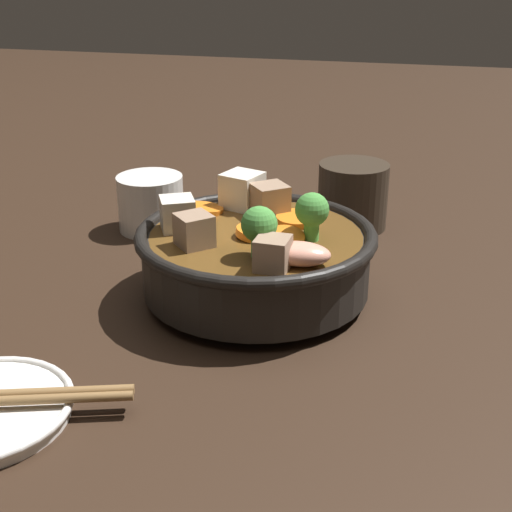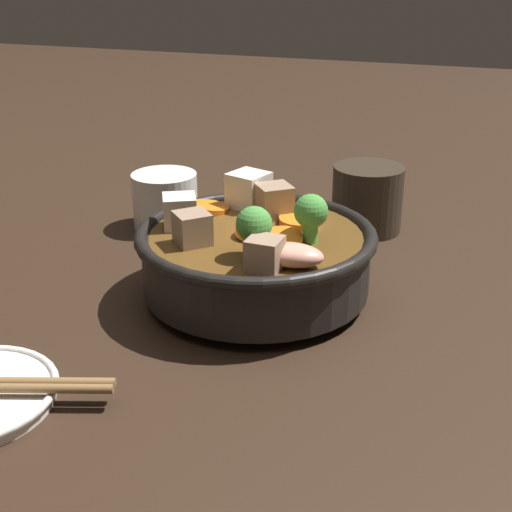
% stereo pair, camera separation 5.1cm
% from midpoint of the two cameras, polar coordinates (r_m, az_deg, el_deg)
% --- Properties ---
extents(ground_plane, '(3.00, 3.00, 0.00)m').
position_cam_midpoint_polar(ground_plane, '(0.67, -2.18, -3.33)').
color(ground_plane, black).
extents(stirfry_bowl, '(0.22, 0.22, 0.11)m').
position_cam_midpoint_polar(stirfry_bowl, '(0.65, -2.25, 0.19)').
color(stirfry_bowl, black).
rests_on(stirfry_bowl, ground_plane).
extents(tea_cup, '(0.08, 0.08, 0.06)m').
position_cam_midpoint_polar(tea_cup, '(0.83, -10.17, 4.21)').
color(tea_cup, white).
rests_on(tea_cup, ground_plane).
extents(dark_mug, '(0.10, 0.08, 0.08)m').
position_cam_midpoint_polar(dark_mug, '(0.83, 6.03, 4.84)').
color(dark_mug, '#33281E').
rests_on(dark_mug, ground_plane).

